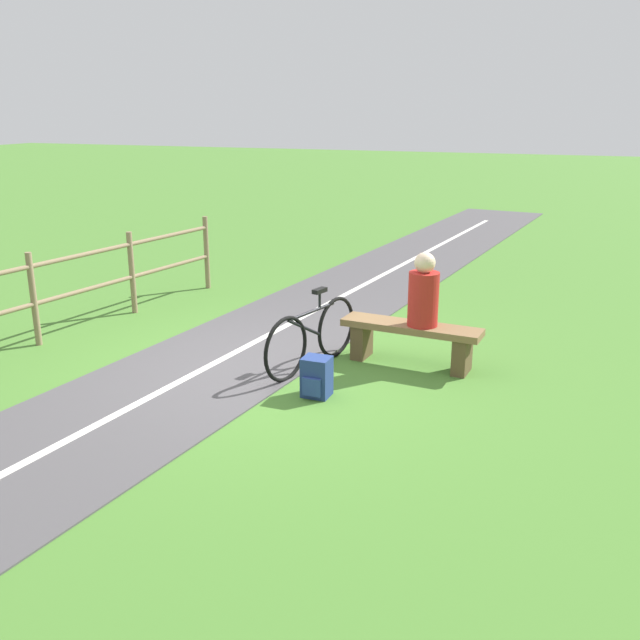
{
  "coord_description": "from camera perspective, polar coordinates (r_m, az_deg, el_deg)",
  "views": [
    {
      "loc": [
        -3.24,
        6.77,
        2.89
      ],
      "look_at": [
        -0.98,
        0.83,
        0.95
      ],
      "focal_mm": 39.33,
      "sensor_mm": 36.0,
      "label": 1
    }
  ],
  "objects": [
    {
      "name": "ground_plane",
      "position": [
        8.04,
        -4.39,
        -4.09
      ],
      "size": [
        80.0,
        80.0,
        0.0
      ],
      "primitive_type": "plane",
      "color": "#477A2D"
    },
    {
      "name": "bench",
      "position": [
        8.15,
        7.4,
        -1.38
      ],
      "size": [
        1.65,
        0.51,
        0.5
      ],
      "rotation": [
        0.0,
        0.0,
        -0.08
      ],
      "color": "brown",
      "rests_on": "ground_plane"
    },
    {
      "name": "person_seated",
      "position": [
        7.96,
        8.42,
        2.14
      ],
      "size": [
        0.37,
        0.37,
        0.84
      ],
      "rotation": [
        0.0,
        0.0,
        -0.08
      ],
      "color": "#B2231E",
      "rests_on": "bench"
    },
    {
      "name": "bicycle",
      "position": [
        7.96,
        -0.63,
        -1.31
      ],
      "size": [
        0.47,
        1.67,
        0.91
      ],
      "rotation": [
        0.0,
        0.0,
        1.32
      ],
      "color": "black",
      "rests_on": "ground_plane"
    },
    {
      "name": "backpack",
      "position": [
        7.26,
        -0.29,
        -4.68
      ],
      "size": [
        0.28,
        0.28,
        0.42
      ],
      "rotation": [
        0.0,
        0.0,
        6.27
      ],
      "color": "navy",
      "rests_on": "ground_plane"
    }
  ]
}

